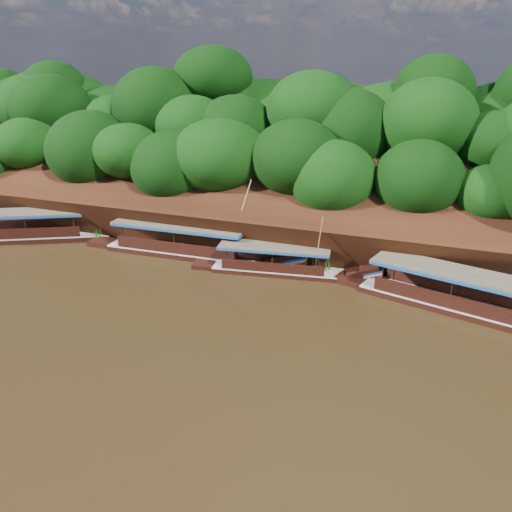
{
  "coord_description": "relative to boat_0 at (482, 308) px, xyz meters",
  "views": [
    {
      "loc": [
        7.63,
        -25.06,
        15.22
      ],
      "look_at": [
        -4.32,
        7.0,
        1.62
      ],
      "focal_mm": 35.0,
      "sensor_mm": 36.0,
      "label": 1
    }
  ],
  "objects": [
    {
      "name": "ground",
      "position": [
        -11.19,
        -6.08,
        -0.6
      ],
      "size": [
        160.0,
        160.0,
        0.0
      ],
      "primitive_type": "plane",
      "color": "black",
      "rests_on": "ground"
    },
    {
      "name": "riverbank",
      "position": [
        -11.2,
        16.65,
        1.29
      ],
      "size": [
        120.0,
        30.06,
        19.4
      ],
      "color": "black",
      "rests_on": "ground"
    },
    {
      "name": "boat_0",
      "position": [
        0.0,
        0.0,
        0.0
      ],
      "size": [
        16.38,
        6.32,
        6.03
      ],
      "rotation": [
        0.0,
        0.0,
        -0.26
      ],
      "color": "black",
      "rests_on": "ground"
    },
    {
      "name": "boat_1",
      "position": [
        -13.15,
        2.17,
        -0.11
      ],
      "size": [
        12.71,
        3.69,
        5.4
      ],
      "rotation": [
        0.0,
        0.0,
        0.15
      ],
      "color": "black",
      "rests_on": "ground"
    },
    {
      "name": "boat_2",
      "position": [
        -21.12,
        2.91,
        0.0
      ],
      "size": [
        17.08,
        3.14,
        7.14
      ],
      "rotation": [
        0.0,
        0.0,
        0.03
      ],
      "color": "black",
      "rests_on": "ground"
    },
    {
      "name": "boat_3",
      "position": [
        -35.92,
        2.11,
        -0.0
      ],
      "size": [
        14.13,
        8.76,
        3.14
      ],
      "rotation": [
        0.0,
        0.0,
        0.48
      ],
      "color": "black",
      "rests_on": "ground"
    },
    {
      "name": "reeds",
      "position": [
        -13.29,
        3.37,
        0.29
      ],
      "size": [
        47.72,
        2.41,
        2.14
      ],
      "color": "#1E5E17",
      "rests_on": "ground"
    }
  ]
}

